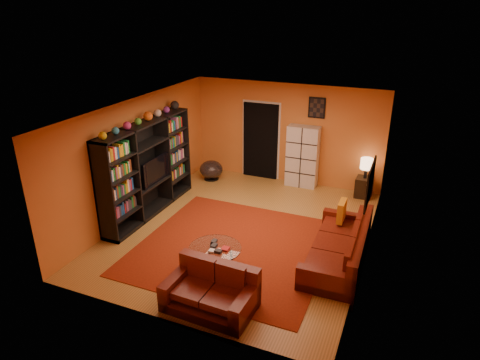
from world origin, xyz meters
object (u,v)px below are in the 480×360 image
at_px(coffee_table, 215,250).
at_px(loveseat, 212,290).
at_px(tv, 152,169).
at_px(storage_cabinet, 302,157).
at_px(side_table, 364,187).
at_px(entertainment_unit, 148,169).
at_px(table_lamp, 367,164).
at_px(bowl_chair, 211,170).
at_px(sofa, 342,248).

bearing_deg(coffee_table, loveseat, -67.04).
height_order(tv, loveseat, tv).
xyz_separation_m(loveseat, storage_cabinet, (0.02, 5.22, 0.51)).
xyz_separation_m(storage_cabinet, side_table, (1.61, -0.09, -0.55)).
distance_m(entertainment_unit, table_lamp, 5.16).
bearing_deg(table_lamp, coffee_table, -115.12).
distance_m(coffee_table, table_lamp, 4.72).
height_order(entertainment_unit, bowl_chair, entertainment_unit).
bearing_deg(storage_cabinet, tv, -135.43).
distance_m(loveseat, storage_cabinet, 5.25).
relative_size(storage_cabinet, side_table, 3.20).
bearing_deg(sofa, entertainment_unit, 174.26).
bearing_deg(storage_cabinet, coffee_table, -95.27).
height_order(storage_cabinet, side_table, storage_cabinet).
xyz_separation_m(tv, coffee_table, (2.34, -1.65, -0.58)).
bearing_deg(side_table, coffee_table, -115.12).
height_order(tv, storage_cabinet, storage_cabinet).
bearing_deg(tv, bowl_chair, -9.86).
bearing_deg(side_table, loveseat, -107.63).
distance_m(bowl_chair, table_lamp, 4.03).
bearing_deg(tv, side_table, -58.95).
xyz_separation_m(entertainment_unit, storage_cabinet, (2.78, 2.80, -0.25)).
bearing_deg(side_table, sofa, -89.47).
height_order(loveseat, coffee_table, loveseat).
xyz_separation_m(sofa, bowl_chair, (-3.99, 2.63, -0.01)).
bearing_deg(sofa, storage_cabinet, 116.34).
height_order(coffee_table, storage_cabinet, storage_cabinet).
height_order(tv, table_lamp, tv).
bearing_deg(loveseat, sofa, -36.59).
height_order(entertainment_unit, coffee_table, entertainment_unit).
xyz_separation_m(entertainment_unit, table_lamp, (4.39, 2.71, -0.20)).
distance_m(coffee_table, bowl_chair, 4.29).
relative_size(tv, side_table, 1.99).
xyz_separation_m(loveseat, bowl_chair, (-2.33, 4.68, -0.01)).
xyz_separation_m(entertainment_unit, coffee_table, (2.39, -1.55, -0.62)).
bearing_deg(entertainment_unit, bowl_chair, 79.32).
bearing_deg(coffee_table, entertainment_unit, 147.00).
bearing_deg(coffee_table, side_table, 64.88).
xyz_separation_m(sofa, loveseat, (-1.66, -2.05, 0.00)).
distance_m(storage_cabinet, bowl_chair, 2.47).
bearing_deg(entertainment_unit, tv, 62.49).
relative_size(entertainment_unit, side_table, 6.00).
bearing_deg(sofa, loveseat, -129.91).
relative_size(sofa, side_table, 4.79).
distance_m(storage_cabinet, side_table, 1.70).
bearing_deg(sofa, side_table, 89.53).
distance_m(loveseat, coffee_table, 0.95).
bearing_deg(side_table, tv, -148.95).
bearing_deg(sofa, coffee_table, -150.65).
xyz_separation_m(sofa, coffee_table, (-2.03, -1.19, 0.14)).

